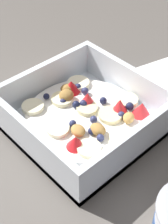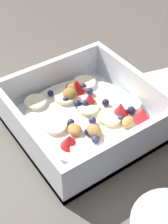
# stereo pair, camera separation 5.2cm
# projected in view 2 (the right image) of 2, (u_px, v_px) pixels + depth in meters

# --- Properties ---
(ground_plane) EXTENTS (2.40, 2.40, 0.00)m
(ground_plane) POSITION_uv_depth(u_px,v_px,m) (69.00, 124.00, 0.54)
(ground_plane) COLOR #56514C
(fruit_bowl) EXTENTS (0.21, 0.21, 0.07)m
(fruit_bowl) POSITION_uv_depth(u_px,v_px,m) (85.00, 116.00, 0.53)
(fruit_bowl) COLOR white
(fruit_bowl) RESTS_ON ground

